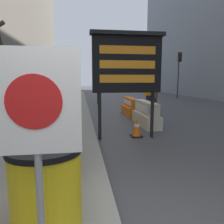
{
  "coord_description": "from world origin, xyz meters",
  "views": [
    {
      "loc": [
        -0.42,
        -1.78,
        1.73
      ],
      "look_at": [
        0.65,
        5.7,
        0.61
      ],
      "focal_mm": 35.0,
      "sensor_mm": 36.0,
      "label": 1
    }
  ],
  "objects_px": {
    "traffic_cone_near": "(137,127)",
    "pedestrian_worker": "(149,92)",
    "traffic_light_near_curb": "(98,67)",
    "pedestrian_passerby": "(154,94)",
    "jersey_barrier_cream": "(146,115)",
    "traffic_light_far_side": "(179,65)",
    "jersey_barrier_orange_near": "(131,107)",
    "barrel_drum_foreground": "(46,186)",
    "barrel_drum_back": "(58,139)",
    "warning_sign": "(36,118)",
    "barrel_drum_middle": "(52,156)",
    "message_board": "(127,64)"
  },
  "relations": [
    {
      "from": "traffic_cone_near",
      "to": "pedestrian_passerby",
      "type": "bearing_deg",
      "value": 64.5
    },
    {
      "from": "message_board",
      "to": "traffic_light_near_curb",
      "type": "xyz_separation_m",
      "value": [
        -0.09,
        9.47,
        0.41
      ]
    },
    {
      "from": "traffic_cone_near",
      "to": "jersey_barrier_orange_near",
      "type": "bearing_deg",
      "value": 79.43
    },
    {
      "from": "jersey_barrier_cream",
      "to": "pedestrian_worker",
      "type": "relative_size",
      "value": 1.13
    },
    {
      "from": "barrel_drum_middle",
      "to": "barrel_drum_back",
      "type": "relative_size",
      "value": 1.0
    },
    {
      "from": "traffic_cone_near",
      "to": "traffic_light_near_curb",
      "type": "xyz_separation_m",
      "value": [
        -0.44,
        9.34,
        2.29
      ]
    },
    {
      "from": "jersey_barrier_orange_near",
      "to": "traffic_light_far_side",
      "type": "xyz_separation_m",
      "value": [
        6.58,
        8.86,
        2.66
      ]
    },
    {
      "from": "barrel_drum_foreground",
      "to": "barrel_drum_back",
      "type": "xyz_separation_m",
      "value": [
        -0.06,
        1.93,
        0.0
      ]
    },
    {
      "from": "pedestrian_worker",
      "to": "pedestrian_passerby",
      "type": "distance_m",
      "value": 1.02
    },
    {
      "from": "pedestrian_worker",
      "to": "pedestrian_passerby",
      "type": "height_order",
      "value": "pedestrian_worker"
    },
    {
      "from": "traffic_cone_near",
      "to": "pedestrian_worker",
      "type": "relative_size",
      "value": 0.34
    },
    {
      "from": "pedestrian_worker",
      "to": "barrel_drum_back",
      "type": "bearing_deg",
      "value": -85.48
    },
    {
      "from": "jersey_barrier_orange_near",
      "to": "traffic_cone_near",
      "type": "distance_m",
      "value": 4.26
    },
    {
      "from": "jersey_barrier_orange_near",
      "to": "traffic_light_far_side",
      "type": "bearing_deg",
      "value": 53.4
    },
    {
      "from": "jersey_barrier_orange_near",
      "to": "traffic_cone_near",
      "type": "xyz_separation_m",
      "value": [
        -0.78,
        -4.19,
        -0.07
      ]
    },
    {
      "from": "barrel_drum_middle",
      "to": "jersey_barrier_orange_near",
      "type": "distance_m",
      "value": 7.8
    },
    {
      "from": "message_board",
      "to": "pedestrian_passerby",
      "type": "bearing_deg",
      "value": 61.43
    },
    {
      "from": "barrel_drum_back",
      "to": "warning_sign",
      "type": "relative_size",
      "value": 0.48
    },
    {
      "from": "barrel_drum_middle",
      "to": "barrel_drum_back",
      "type": "bearing_deg",
      "value": 90.31
    },
    {
      "from": "jersey_barrier_orange_near",
      "to": "traffic_cone_near",
      "type": "height_order",
      "value": "jersey_barrier_orange_near"
    },
    {
      "from": "traffic_cone_near",
      "to": "message_board",
      "type": "bearing_deg",
      "value": -160.09
    },
    {
      "from": "warning_sign",
      "to": "traffic_cone_near",
      "type": "distance_m",
      "value": 5.16
    },
    {
      "from": "traffic_light_far_side",
      "to": "pedestrian_passerby",
      "type": "distance_m",
      "value": 10.6
    },
    {
      "from": "barrel_drum_foreground",
      "to": "traffic_light_far_side",
      "type": "bearing_deg",
      "value": 61.09
    },
    {
      "from": "jersey_barrier_orange_near",
      "to": "barrel_drum_back",
      "type": "bearing_deg",
      "value": -114.83
    },
    {
      "from": "message_board",
      "to": "pedestrian_worker",
      "type": "relative_size",
      "value": 1.68
    },
    {
      "from": "traffic_light_near_curb",
      "to": "pedestrian_passerby",
      "type": "height_order",
      "value": "traffic_light_near_curb"
    },
    {
      "from": "warning_sign",
      "to": "jersey_barrier_orange_near",
      "type": "bearing_deg",
      "value": 72.39
    },
    {
      "from": "message_board",
      "to": "pedestrian_passerby",
      "type": "distance_m",
      "value": 4.99
    },
    {
      "from": "warning_sign",
      "to": "message_board",
      "type": "bearing_deg",
      "value": 69.66
    },
    {
      "from": "jersey_barrier_cream",
      "to": "traffic_light_far_side",
      "type": "relative_size",
      "value": 0.49
    },
    {
      "from": "pedestrian_worker",
      "to": "warning_sign",
      "type": "bearing_deg",
      "value": -78.14
    },
    {
      "from": "barrel_drum_middle",
      "to": "pedestrian_worker",
      "type": "distance_m",
      "value": 9.21
    },
    {
      "from": "barrel_drum_foreground",
      "to": "traffic_light_near_curb",
      "type": "bearing_deg",
      "value": 83.07
    },
    {
      "from": "barrel_drum_middle",
      "to": "barrel_drum_back",
      "type": "distance_m",
      "value": 0.96
    },
    {
      "from": "jersey_barrier_orange_near",
      "to": "traffic_light_far_side",
      "type": "height_order",
      "value": "traffic_light_far_side"
    },
    {
      "from": "jersey_barrier_cream",
      "to": "traffic_cone_near",
      "type": "xyz_separation_m",
      "value": [
        -0.78,
        -1.6,
        -0.11
      ]
    },
    {
      "from": "barrel_drum_foreground",
      "to": "traffic_cone_near",
      "type": "relative_size",
      "value": 1.45
    },
    {
      "from": "barrel_drum_back",
      "to": "pedestrian_passerby",
      "type": "relative_size",
      "value": 0.5
    },
    {
      "from": "pedestrian_passerby",
      "to": "traffic_cone_near",
      "type": "bearing_deg",
      "value": 167.0
    },
    {
      "from": "traffic_light_far_side",
      "to": "pedestrian_worker",
      "type": "xyz_separation_m",
      "value": [
        -5.34,
        -7.88,
        -1.96
      ]
    },
    {
      "from": "warning_sign",
      "to": "message_board",
      "type": "distance_m",
      "value": 4.84
    },
    {
      "from": "warning_sign",
      "to": "pedestrian_passerby",
      "type": "height_order",
      "value": "warning_sign"
    },
    {
      "from": "barrel_drum_middle",
      "to": "pedestrian_worker",
      "type": "bearing_deg",
      "value": 63.24
    },
    {
      "from": "warning_sign",
      "to": "pedestrian_passerby",
      "type": "distance_m",
      "value": 9.63
    },
    {
      "from": "traffic_light_near_curb",
      "to": "pedestrian_passerby",
      "type": "bearing_deg",
      "value": -65.07
    },
    {
      "from": "barrel_drum_foreground",
      "to": "jersey_barrier_orange_near",
      "type": "height_order",
      "value": "barrel_drum_foreground"
    },
    {
      "from": "warning_sign",
      "to": "jersey_barrier_cream",
      "type": "height_order",
      "value": "warning_sign"
    },
    {
      "from": "jersey_barrier_cream",
      "to": "traffic_light_far_side",
      "type": "xyz_separation_m",
      "value": [
        6.58,
        11.45,
        2.63
      ]
    },
    {
      "from": "barrel_drum_middle",
      "to": "traffic_light_far_side",
      "type": "bearing_deg",
      "value": 59.51
    }
  ]
}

